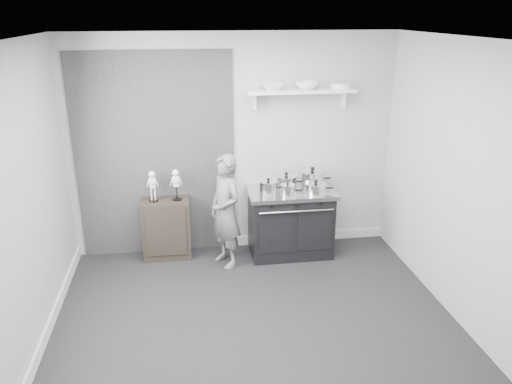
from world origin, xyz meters
The scene contains 16 objects.
ground centered at (0.00, 0.00, 0.00)m, with size 4.00×4.00×0.00m, color black.
room_shell centered at (-0.09, 0.15, 1.64)m, with size 4.02×3.62×2.71m.
wall_shelf centered at (0.80, 1.68, 2.01)m, with size 1.30×0.26×0.24m.
stove centered at (0.66, 1.48, 0.43)m, with size 1.05×0.66×0.84m.
side_cabinet centered at (-0.87, 1.61, 0.38)m, with size 0.58×0.34×0.75m, color black.
child centered at (-0.16, 1.30, 0.69)m, with size 0.50×0.33×1.38m, color slate.
pot_front_left centered at (0.36, 1.39, 0.93)m, with size 0.31×0.22×0.20m.
pot_back_left centered at (0.63, 1.58, 0.92)m, with size 0.35×0.27×0.20m.
pot_back_right centered at (0.96, 1.60, 0.95)m, with size 0.38×0.30×0.25m.
pot_front_right centered at (0.93, 1.33, 0.91)m, with size 0.34×0.25×0.17m.
pot_front_center centered at (0.58, 1.30, 0.91)m, with size 0.26×0.18×0.17m.
skeleton_full centered at (-1.00, 1.61, 0.97)m, with size 0.12×0.08×0.44m, color white, non-canonical shape.
skeleton_torso centered at (-0.72, 1.61, 0.97)m, with size 0.12×0.08×0.44m, color white, non-canonical shape.
bowl_large centered at (0.46, 1.67, 2.07)m, with size 0.27×0.27×0.07m, color white.
bowl_small centered at (0.87, 1.67, 2.08)m, with size 0.27×0.27×0.08m, color white.
plate_stack centered at (1.28, 1.67, 2.07)m, with size 0.23×0.23×0.06m, color white.
Camera 1 is at (-0.62, -4.13, 2.92)m, focal length 35.00 mm.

